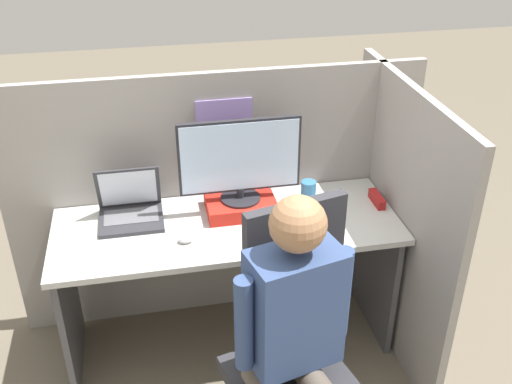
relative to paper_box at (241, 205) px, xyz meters
The scene contains 13 objects.
ground_plane 0.89m from the paper_box, 101.54° to the right, with size 12.00×12.00×0.00m, color #665B4C.
cubicle_panel_back 0.26m from the paper_box, 110.01° to the left, with size 2.16×0.05×1.40m.
cubicle_panel_right 0.79m from the paper_box, 11.97° to the right, with size 0.04×1.23×1.40m.
desk 0.25m from the paper_box, 129.11° to the right, with size 1.66×0.61×0.75m.
paper_box is the anchor object (origin of this frame).
monitor 0.25m from the paper_box, 90.00° to the left, with size 0.59×0.20×0.42m.
laptop 0.53m from the paper_box, behind, with size 0.30×0.26×0.26m.
mouse 0.37m from the paper_box, 143.37° to the right, with size 0.07×0.05×0.04m.
stapler 0.69m from the paper_box, ahead, with size 0.04×0.15×0.05m.
carrot_toy 0.38m from the paper_box, 44.80° to the right, with size 0.05×0.13×0.05m.
office_chair 0.77m from the paper_box, 83.74° to the right, with size 0.56×0.61×1.13m.
person 0.90m from the paper_box, 87.43° to the right, with size 0.47×0.46×1.31m.
coffee_mug 0.36m from the paper_box, ahead, with size 0.08×0.08×0.10m.
Camera 1 is at (-0.34, -2.08, 2.31)m, focal length 42.00 mm.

